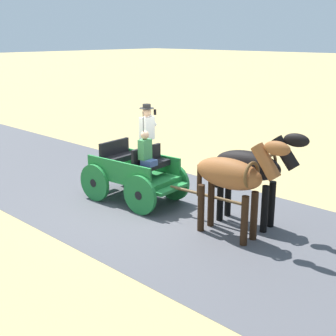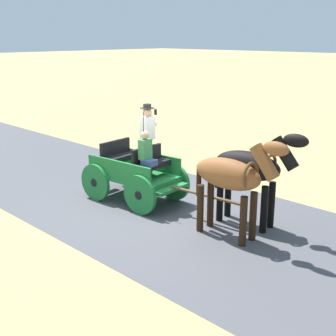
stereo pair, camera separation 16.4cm
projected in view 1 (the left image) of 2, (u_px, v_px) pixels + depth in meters
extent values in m
plane|color=tan|center=(148.00, 205.00, 11.61)|extent=(200.00, 200.00, 0.00)
cube|color=#4C4C51|center=(148.00, 204.00, 11.61)|extent=(5.48, 160.00, 0.01)
cube|color=#1E7233|center=(134.00, 176.00, 11.76)|extent=(1.40, 2.30, 0.12)
cube|color=#1E7233|center=(148.00, 160.00, 12.11)|extent=(0.26, 2.09, 0.44)
cube|color=#1E7233|center=(118.00, 170.00, 11.25)|extent=(0.26, 2.09, 0.44)
cube|color=#1E7233|center=(172.00, 189.00, 11.06)|extent=(1.10, 0.34, 0.08)
cube|color=#1E7233|center=(101.00, 174.00, 12.52)|extent=(0.74, 0.27, 0.06)
cube|color=black|center=(152.00, 165.00, 11.29)|extent=(1.05, 0.45, 0.14)
cube|color=black|center=(146.00, 155.00, 11.34)|extent=(1.02, 0.18, 0.44)
cube|color=black|center=(119.00, 158.00, 11.94)|extent=(1.05, 0.45, 0.14)
cube|color=black|center=(114.00, 149.00, 11.99)|extent=(1.02, 0.18, 0.44)
cylinder|color=#1E7233|center=(173.00, 182.00, 11.84)|extent=(0.19, 0.97, 0.96)
cylinder|color=black|center=(173.00, 182.00, 11.84)|extent=(0.14, 0.22, 0.21)
cylinder|color=#1E7233|center=(140.00, 195.00, 10.86)|extent=(0.19, 0.97, 0.96)
cylinder|color=black|center=(140.00, 195.00, 10.86)|extent=(0.14, 0.22, 0.21)
cylinder|color=#1E7233|center=(129.00, 171.00, 12.75)|extent=(0.19, 0.97, 0.96)
cylinder|color=black|center=(129.00, 171.00, 12.75)|extent=(0.14, 0.22, 0.21)
cylinder|color=#1E7233|center=(95.00, 183.00, 11.77)|extent=(0.19, 0.97, 0.96)
cylinder|color=black|center=(95.00, 183.00, 11.77)|extent=(0.14, 0.22, 0.21)
cylinder|color=brown|center=(206.00, 195.00, 10.46)|extent=(0.26, 2.00, 0.07)
cylinder|color=black|center=(143.00, 139.00, 10.87)|extent=(0.02, 0.02, 1.30)
cylinder|color=#384C7F|center=(147.00, 157.00, 11.53)|extent=(0.22, 0.22, 0.90)
cube|color=silver|center=(147.00, 128.00, 11.33)|extent=(0.36, 0.25, 0.56)
sphere|color=tan|center=(147.00, 112.00, 11.22)|extent=(0.22, 0.22, 0.22)
cylinder|color=black|center=(147.00, 108.00, 11.19)|extent=(0.36, 0.36, 0.01)
cylinder|color=black|center=(147.00, 106.00, 11.18)|extent=(0.20, 0.20, 0.10)
cylinder|color=silver|center=(153.00, 120.00, 11.39)|extent=(0.27, 0.10, 0.32)
cube|color=black|center=(155.00, 112.00, 11.37)|extent=(0.03, 0.07, 0.14)
cube|color=#384C7F|center=(149.00, 163.00, 10.99)|extent=(0.31, 0.34, 0.14)
cube|color=#387F47|center=(145.00, 149.00, 10.98)|extent=(0.32, 0.23, 0.48)
sphere|color=tan|center=(145.00, 135.00, 10.88)|extent=(0.20, 0.20, 0.20)
ellipsoid|color=black|center=(247.00, 165.00, 10.08)|extent=(0.75, 1.62, 0.64)
cylinder|color=black|center=(272.00, 204.00, 10.14)|extent=(0.15, 0.15, 1.05)
cylinder|color=black|center=(264.00, 209.00, 9.86)|extent=(0.15, 0.15, 1.05)
cylinder|color=black|center=(228.00, 194.00, 10.77)|extent=(0.15, 0.15, 1.05)
cylinder|color=black|center=(220.00, 199.00, 10.49)|extent=(0.15, 0.15, 1.05)
cylinder|color=black|center=(285.00, 153.00, 9.49)|extent=(0.34, 0.68, 0.73)
ellipsoid|color=black|center=(297.00, 140.00, 9.28)|extent=(0.28, 0.56, 0.28)
cube|color=black|center=(284.00, 151.00, 9.49)|extent=(0.12, 0.51, 0.56)
cylinder|color=black|center=(218.00, 173.00, 10.59)|extent=(0.11, 0.11, 0.70)
torus|color=brown|center=(271.00, 166.00, 9.75)|extent=(0.55, 0.14, 0.55)
ellipsoid|color=brown|center=(228.00, 173.00, 9.48)|extent=(0.62, 1.58, 0.64)
cylinder|color=black|center=(254.00, 216.00, 9.50)|extent=(0.15, 0.15, 1.05)
cylinder|color=black|center=(244.00, 221.00, 9.23)|extent=(0.15, 0.15, 1.05)
cylinder|color=black|center=(211.00, 204.00, 10.19)|extent=(0.15, 0.15, 1.05)
cylinder|color=black|center=(201.00, 208.00, 9.93)|extent=(0.15, 0.15, 1.05)
cylinder|color=brown|center=(266.00, 162.00, 8.83)|extent=(0.29, 0.66, 0.73)
ellipsoid|color=brown|center=(277.00, 148.00, 8.61)|extent=(0.24, 0.55, 0.28)
cube|color=black|center=(265.00, 160.00, 8.84)|extent=(0.08, 0.50, 0.56)
cylinder|color=black|center=(199.00, 180.00, 10.03)|extent=(0.11, 0.11, 0.70)
torus|color=brown|center=(252.00, 175.00, 9.11)|extent=(0.55, 0.09, 0.55)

